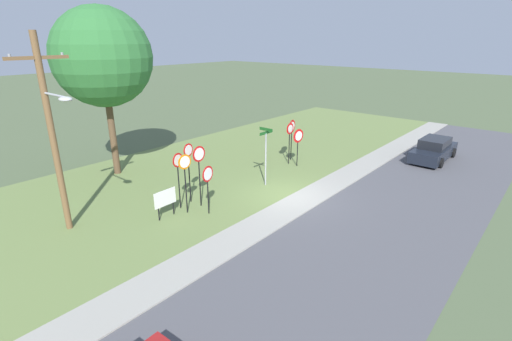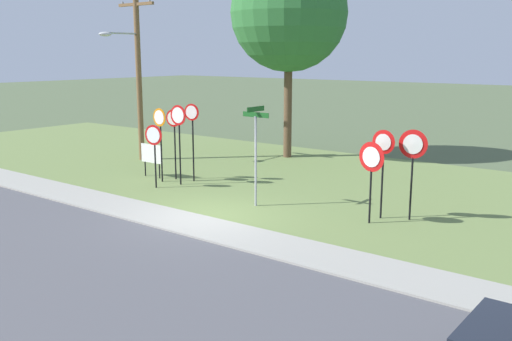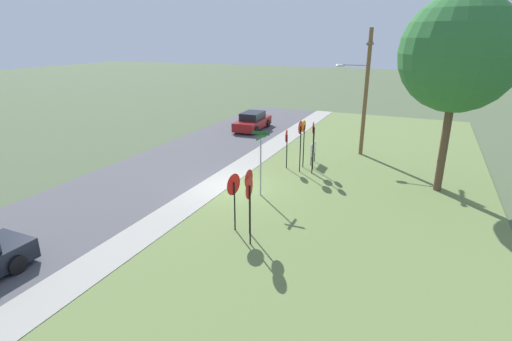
{
  "view_description": "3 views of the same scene",
  "coord_description": "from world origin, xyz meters",
  "px_view_note": "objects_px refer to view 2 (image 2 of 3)",
  "views": [
    {
      "loc": [
        -13.76,
        -9.5,
        7.32
      ],
      "look_at": [
        -0.55,
        1.67,
        1.12
      ],
      "focal_mm": 26.08,
      "sensor_mm": 36.0,
      "label": 1
    },
    {
      "loc": [
        10.7,
        -11.59,
        4.62
      ],
      "look_at": [
        0.48,
        1.67,
        1.18
      ],
      "focal_mm": 39.9,
      "sensor_mm": 36.0,
      "label": 2
    },
    {
      "loc": [
        15.98,
        8.4,
        7.07
      ],
      "look_at": [
        0.94,
        1.81,
        1.43
      ],
      "focal_mm": 27.43,
      "sensor_mm": 36.0,
      "label": 3
    }
  ],
  "objects_px": {
    "stop_sign_far_left": "(192,127)",
    "street_name_post": "(256,148)",
    "oak_tree_left": "(289,13)",
    "stop_sign_near_left": "(174,130)",
    "yield_sign_near_left": "(413,153)",
    "utility_pole": "(136,65)",
    "notice_board": "(152,155)",
    "stop_sign_near_right": "(160,129)",
    "yield_sign_near_right": "(371,163)",
    "stop_sign_far_center": "(179,127)",
    "stop_sign_far_right": "(154,143)",
    "yield_sign_far_left": "(383,153)"
  },
  "relations": [
    {
      "from": "yield_sign_near_left",
      "to": "yield_sign_near_right",
      "type": "distance_m",
      "value": 1.26
    },
    {
      "from": "yield_sign_near_left",
      "to": "street_name_post",
      "type": "bearing_deg",
      "value": -168.7
    },
    {
      "from": "notice_board",
      "to": "oak_tree_left",
      "type": "relative_size",
      "value": 0.14
    },
    {
      "from": "yield_sign_near_left",
      "to": "yield_sign_near_right",
      "type": "relative_size",
      "value": 1.13
    },
    {
      "from": "yield_sign_near_left",
      "to": "yield_sign_far_left",
      "type": "relative_size",
      "value": 1.01
    },
    {
      "from": "stop_sign_near_right",
      "to": "stop_sign_far_left",
      "type": "bearing_deg",
      "value": 44.92
    },
    {
      "from": "stop_sign_near_right",
      "to": "yield_sign_near_right",
      "type": "distance_m",
      "value": 8.37
    },
    {
      "from": "street_name_post",
      "to": "stop_sign_far_left",
      "type": "bearing_deg",
      "value": 161.45
    },
    {
      "from": "stop_sign_near_left",
      "to": "yield_sign_near_left",
      "type": "distance_m",
      "value": 9.03
    },
    {
      "from": "utility_pole",
      "to": "stop_sign_far_center",
      "type": "bearing_deg",
      "value": -25.77
    },
    {
      "from": "stop_sign_far_center",
      "to": "stop_sign_far_right",
      "type": "xyz_separation_m",
      "value": [
        -0.33,
        -0.88,
        -0.47
      ]
    },
    {
      "from": "yield_sign_near_right",
      "to": "stop_sign_far_right",
      "type": "bearing_deg",
      "value": -165.3
    },
    {
      "from": "yield_sign_near_right",
      "to": "yield_sign_far_left",
      "type": "relative_size",
      "value": 0.9
    },
    {
      "from": "utility_pole",
      "to": "stop_sign_near_left",
      "type": "bearing_deg",
      "value": -24.09
    },
    {
      "from": "stop_sign_far_left",
      "to": "yield_sign_near_right",
      "type": "distance_m",
      "value": 7.58
    },
    {
      "from": "street_name_post",
      "to": "notice_board",
      "type": "relative_size",
      "value": 2.44
    },
    {
      "from": "stop_sign_near_right",
      "to": "stop_sign_far_center",
      "type": "distance_m",
      "value": 0.88
    },
    {
      "from": "yield_sign_near_right",
      "to": "utility_pole",
      "type": "bearing_deg",
      "value": 178.08
    },
    {
      "from": "stop_sign_far_center",
      "to": "yield_sign_near_right",
      "type": "xyz_separation_m",
      "value": [
        7.5,
        -0.2,
        -0.38
      ]
    },
    {
      "from": "stop_sign_far_left",
      "to": "street_name_post",
      "type": "height_order",
      "value": "street_name_post"
    },
    {
      "from": "stop_sign_near_left",
      "to": "stop_sign_far_center",
      "type": "relative_size",
      "value": 0.92
    },
    {
      "from": "oak_tree_left",
      "to": "stop_sign_near_left",
      "type": "bearing_deg",
      "value": -95.66
    },
    {
      "from": "stop_sign_far_center",
      "to": "yield_sign_near_right",
      "type": "relative_size",
      "value": 1.25
    },
    {
      "from": "stop_sign_near_right",
      "to": "oak_tree_left",
      "type": "xyz_separation_m",
      "value": [
        0.74,
        7.01,
        4.38
      ]
    },
    {
      "from": "stop_sign_far_right",
      "to": "street_name_post",
      "type": "distance_m",
      "value": 4.24
    },
    {
      "from": "stop_sign_far_center",
      "to": "street_name_post",
      "type": "distance_m",
      "value": 3.96
    },
    {
      "from": "yield_sign_near_left",
      "to": "street_name_post",
      "type": "distance_m",
      "value": 4.58
    },
    {
      "from": "stop_sign_near_left",
      "to": "yield_sign_far_left",
      "type": "bearing_deg",
      "value": -11.92
    },
    {
      "from": "yield_sign_near_right",
      "to": "notice_board",
      "type": "relative_size",
      "value": 1.82
    },
    {
      "from": "utility_pole",
      "to": "notice_board",
      "type": "relative_size",
      "value": 6.02
    },
    {
      "from": "stop_sign_near_left",
      "to": "stop_sign_far_center",
      "type": "bearing_deg",
      "value": -45.3
    },
    {
      "from": "stop_sign_near_left",
      "to": "stop_sign_far_left",
      "type": "bearing_deg",
      "value": 1.99
    },
    {
      "from": "yield_sign_near_left",
      "to": "notice_board",
      "type": "bearing_deg",
      "value": 176.17
    },
    {
      "from": "stop_sign_near_right",
      "to": "oak_tree_left",
      "type": "relative_size",
      "value": 0.3
    },
    {
      "from": "notice_board",
      "to": "stop_sign_far_right",
      "type": "bearing_deg",
      "value": -40.22
    },
    {
      "from": "yield_sign_near_right",
      "to": "stop_sign_far_left",
      "type": "bearing_deg",
      "value": -177.06
    },
    {
      "from": "stop_sign_far_right",
      "to": "utility_pole",
      "type": "bearing_deg",
      "value": 134.35
    },
    {
      "from": "stop_sign_far_left",
      "to": "stop_sign_far_center",
      "type": "xyz_separation_m",
      "value": [
        0.02,
        -0.7,
        0.06
      ]
    },
    {
      "from": "yield_sign_near_right",
      "to": "notice_board",
      "type": "bearing_deg",
      "value": -173.18
    },
    {
      "from": "stop_sign_far_right",
      "to": "yield_sign_near_right",
      "type": "xyz_separation_m",
      "value": [
        7.83,
        0.68,
        0.09
      ]
    },
    {
      "from": "stop_sign_near_left",
      "to": "utility_pole",
      "type": "height_order",
      "value": "utility_pole"
    },
    {
      "from": "stop_sign_near_left",
      "to": "street_name_post",
      "type": "xyz_separation_m",
      "value": [
        4.67,
        -1.15,
        -0.05
      ]
    },
    {
      "from": "stop_sign_far_center",
      "to": "yield_sign_near_left",
      "type": "height_order",
      "value": "stop_sign_far_center"
    },
    {
      "from": "notice_board",
      "to": "yield_sign_near_left",
      "type": "bearing_deg",
      "value": 1.74
    },
    {
      "from": "stop_sign_far_left",
      "to": "street_name_post",
      "type": "distance_m",
      "value": 4.14
    },
    {
      "from": "yield_sign_far_left",
      "to": "stop_sign_near_left",
      "type": "bearing_deg",
      "value": -179.63
    },
    {
      "from": "stop_sign_far_right",
      "to": "yield_sign_near_right",
      "type": "bearing_deg",
      "value": -5.3
    },
    {
      "from": "notice_board",
      "to": "stop_sign_far_left",
      "type": "bearing_deg",
      "value": 12.57
    },
    {
      "from": "stop_sign_near_left",
      "to": "utility_pole",
      "type": "relative_size",
      "value": 0.35
    },
    {
      "from": "stop_sign_far_center",
      "to": "yield_sign_far_left",
      "type": "relative_size",
      "value": 1.12
    }
  ]
}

